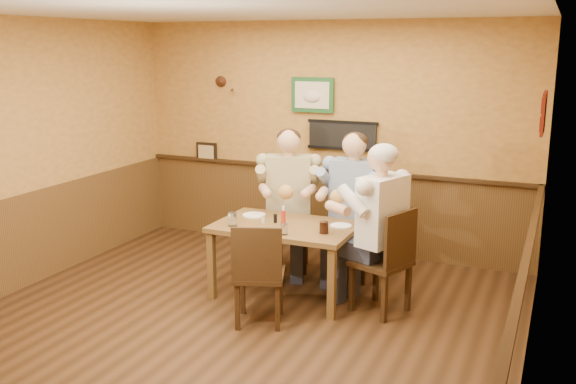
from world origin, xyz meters
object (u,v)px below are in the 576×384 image
diner_white_elder (382,238)px  salt_shaker (263,219)px  chair_back_left (289,226)px  chair_right_end (381,260)px  water_glass_left (233,219)px  diner_blue_polo (354,213)px  diner_tan_shirt (289,207)px  hot_sauce_bottle (283,217)px  cola_tumbler (324,227)px  chair_back_right (353,233)px  chair_near_side (259,272)px  pepper_shaker (275,218)px  dining_table (285,233)px  water_glass_mid (284,229)px

diner_white_elder → salt_shaker: size_ratio=17.63×
salt_shaker → chair_back_left: bearing=93.8°
chair_right_end → water_glass_left: 1.51m
diner_blue_polo → diner_white_elder: diner_white_elder is taller
chair_right_end → diner_blue_polo: 0.98m
diner_tan_shirt → hot_sauce_bottle: (0.29, -0.81, 0.12)m
diner_tan_shirt → water_glass_left: bearing=-119.9°
diner_white_elder → hot_sauce_bottle: bearing=-65.8°
cola_tumbler → salt_shaker: cola_tumbler is taller
water_glass_left → chair_back_right: bearing=48.2°
chair_right_end → hot_sauce_bottle: size_ratio=5.52×
cola_tumbler → salt_shaker: bearing=172.2°
chair_near_side → pepper_shaker: (-0.17, 0.73, 0.31)m
chair_right_end → salt_shaker: 1.26m
diner_tan_shirt → chair_right_end: bearing=-50.2°
chair_back_right → chair_right_end: size_ratio=0.99×
chair_near_side → diner_white_elder: diner_white_elder is taller
chair_right_end → diner_white_elder: size_ratio=0.70×
chair_right_end → water_glass_left: size_ratio=7.63×
dining_table → water_glass_left: (-0.46, -0.26, 0.16)m
water_glass_mid → diner_blue_polo: bearing=72.8°
diner_white_elder → cola_tumbler: bearing=-56.7°
chair_near_side → water_glass_left: chair_near_side is taller
chair_back_right → dining_table: bearing=-118.7°
diner_white_elder → cola_tumbler: diner_white_elder is taller
water_glass_mid → chair_near_side: bearing=-101.6°
dining_table → chair_back_left: 0.80m
chair_right_end → salt_shaker: chair_right_end is taller
dining_table → chair_back_right: size_ratio=1.38×
diner_tan_shirt → chair_back_left: bearing=0.0°
chair_near_side → salt_shaker: 0.79m
dining_table → cola_tumbler: cola_tumbler is taller
hot_sauce_bottle → water_glass_mid: bearing=-65.0°
chair_back_left → diner_blue_polo: size_ratio=0.70×
chair_back_right → diner_tan_shirt: size_ratio=0.70×
chair_right_end → water_glass_left: chair_right_end is taller
dining_table → chair_near_side: chair_near_side is taller
water_glass_mid → chair_back_right: bearing=72.8°
dining_table → diner_tan_shirt: size_ratio=0.97×
diner_blue_polo → hot_sauce_bottle: diner_blue_polo is taller
dining_table → chair_back_left: bearing=110.9°
diner_blue_polo → chair_back_right: bearing=0.0°
cola_tumbler → hot_sauce_bottle: bearing=172.2°
chair_back_left → diner_white_elder: 1.50m
cola_tumbler → chair_back_left: bearing=130.5°
hot_sauce_bottle → pepper_shaker: bearing=144.7°
dining_table → chair_back_right: chair_back_right is taller
water_glass_left → water_glass_mid: size_ratio=1.29×
chair_right_end → diner_tan_shirt: 1.50m
chair_right_end → chair_near_side: bearing=-33.0°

